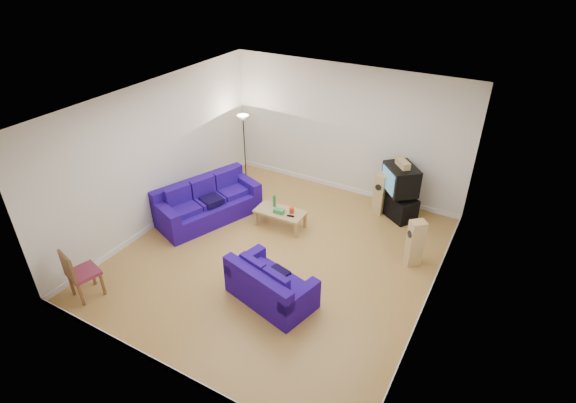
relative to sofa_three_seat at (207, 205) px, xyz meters
The scene contains 16 objects.
room 2.54m from the sofa_three_seat, 12.55° to the right, with size 6.01×6.51×3.21m.
sofa_three_seat is the anchor object (origin of this frame).
sofa_loveseat 3.17m from the sofa_three_seat, 31.88° to the right, with size 1.73×1.23×0.78m.
coffee_table 1.73m from the sofa_three_seat, 16.45° to the left, with size 1.13×0.58×0.40m.
bottle 1.58m from the sofa_three_seat, 22.24° to the left, with size 0.07×0.07×0.28m, color #197233.
tissue_box 1.73m from the sofa_three_seat, 13.50° to the left, with size 0.23×0.13×0.10m, color green.
red_canister 2.00m from the sofa_three_seat, 15.72° to the left, with size 0.10×0.10×0.14m, color red.
remote 2.01m from the sofa_three_seat, 11.65° to the left, with size 0.16×0.05×0.02m, color black.
tv_stand 4.41m from the sofa_three_seat, 30.12° to the left, with size 0.89×0.50×0.55m, color black.
av_receiver 4.41m from the sofa_three_seat, 30.58° to the left, with size 0.42×0.34×0.10m, color black.
television 4.43m from the sofa_three_seat, 30.33° to the left, with size 0.98×1.00×0.63m.
centre_speaker 4.51m from the sofa_three_seat, 30.35° to the left, with size 0.43×0.17×0.15m, color tan.
speaker_left 4.00m from the sofa_three_seat, 32.19° to the left, with size 0.25×0.33×1.01m.
speaker_right 4.68m from the sofa_three_seat, ahead, with size 0.37×0.37×0.99m.
floor_lamp 2.32m from the sofa_three_seat, 97.72° to the left, with size 0.31×0.31×1.81m.
dining_chair 3.25m from the sofa_three_seat, 95.11° to the right, with size 0.60×0.60×1.02m.
Camera 1 is at (3.75, -6.30, 5.69)m, focal length 28.00 mm.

